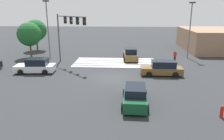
{
  "coord_description": "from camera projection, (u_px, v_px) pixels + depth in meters",
  "views": [
    {
      "loc": [
        -1.21,
        21.42,
        6.94
      ],
      "look_at": [
        0.0,
        0.0,
        0.94
      ],
      "focal_mm": 35.0,
      "sensor_mm": 36.0,
      "label": 1
    }
  ],
  "objects": [
    {
      "name": "traffic_signal_mast",
      "position": [
        68.0,
        27.0,
        27.18
      ],
      "size": [
        4.68,
        4.68,
        6.33
      ],
      "rotation": [
        0.0,
        0.0,
        2.36
      ],
      "color": "#47474C",
      "rests_on": "ground_plane"
    },
    {
      "name": "car_4",
      "position": [
        135.0,
        95.0,
        16.33
      ],
      "size": [
        2.04,
        4.49,
        1.52
      ],
      "rotation": [
        0.0,
        0.0,
        -1.61
      ],
      "color": "#144728",
      "rests_on": "ground_plane"
    },
    {
      "name": "ground_plane",
      "position": [
        112.0,
        79.0,
        22.53
      ],
      "size": [
        138.8,
        138.8,
        0.0
      ],
      "primitive_type": "plane",
      "color": "#2B2D30"
    },
    {
      "name": "street_light_pole_b",
      "position": [
        190.0,
        25.0,
        30.94
      ],
      "size": [
        0.8,
        0.36,
        7.9
      ],
      "color": "slate",
      "rests_on": "ground_plane"
    },
    {
      "name": "car_6",
      "position": [
        162.0,
        68.0,
        23.59
      ],
      "size": [
        4.45,
        2.0,
        1.59
      ],
      "rotation": [
        0.0,
        0.0,
        -0.02
      ],
      "color": "brown",
      "rests_on": "ground_plane"
    },
    {
      "name": "street_light_pole_a",
      "position": [
        48.0,
        24.0,
        30.7
      ],
      "size": [
        0.8,
        0.36,
        8.12
      ],
      "color": "slate",
      "rests_on": "ground_plane"
    },
    {
      "name": "car_0",
      "position": [
        130.0,
        54.0,
        30.62
      ],
      "size": [
        2.08,
        4.38,
        1.73
      ],
      "rotation": [
        0.0,
        0.0,
        -1.54
      ],
      "color": "brown",
      "rests_on": "ground_plane"
    },
    {
      "name": "tree_corner_a",
      "position": [
        36.0,
        30.0,
        37.15
      ],
      "size": [
        3.6,
        3.6,
        5.26
      ],
      "color": "brown",
      "rests_on": "ground_plane"
    },
    {
      "name": "fire_hydrant",
      "position": [
        222.0,
        111.0,
        14.38
      ],
      "size": [
        0.22,
        0.22,
        0.86
      ],
      "color": "red",
      "rests_on": "ground_plane"
    },
    {
      "name": "tree_corner_c",
      "position": [
        29.0,
        34.0,
        31.54
      ],
      "size": [
        3.44,
        3.44,
        5.15
      ],
      "color": "brown",
      "rests_on": "ground_plane"
    },
    {
      "name": "pedestrian",
      "position": [
        175.0,
        56.0,
        29.53
      ],
      "size": [
        0.41,
        0.41,
        1.55
      ],
      "rotation": [
        0.0,
        0.0,
        0.78
      ],
      "color": "#232842",
      "rests_on": "ground_plane"
    },
    {
      "name": "crosswalk_markings",
      "position": [
        115.0,
        62.0,
        29.44
      ],
      "size": [
        10.89,
        5.35,
        0.01
      ],
      "rotation": [
        0.0,
        0.0,
        1.57
      ],
      "color": "silver",
      "rests_on": "ground_plane"
    },
    {
      "name": "car_5",
      "position": [
        36.0,
        66.0,
        24.59
      ],
      "size": [
        4.41,
        2.35,
        1.62
      ],
      "rotation": [
        0.0,
        0.0,
        0.07
      ],
      "color": "silver",
      "rests_on": "ground_plane"
    },
    {
      "name": "corner_building",
      "position": [
        222.0,
        40.0,
        38.08
      ],
      "size": [
        12.68,
        12.68,
        3.6
      ],
      "color": "#937056",
      "rests_on": "ground_plane"
    }
  ]
}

